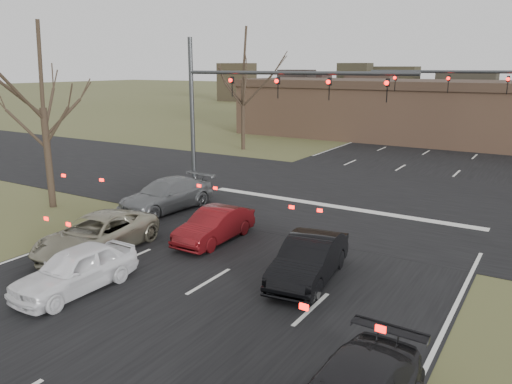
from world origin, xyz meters
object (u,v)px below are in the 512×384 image
(car_white_sedan, at_px, (75,269))
(car_black_hatch, at_px, (309,259))
(car_red_ahead, at_px, (214,225))
(building, at_px, (472,112))
(car_grey_ahead, at_px, (166,195))
(mast_arm_near, at_px, (242,96))
(car_silver_suv, at_px, (97,235))

(car_white_sedan, distance_m, car_black_hatch, 7.04)
(car_white_sedan, bearing_deg, car_red_ahead, 81.61)
(building, height_order, car_red_ahead, building)
(car_grey_ahead, distance_m, car_red_ahead, 5.00)
(building, distance_m, car_white_sedan, 37.92)
(mast_arm_near, bearing_deg, car_red_ahead, -65.25)
(building, relative_size, car_black_hatch, 10.07)
(building, distance_m, mast_arm_near, 26.14)
(mast_arm_near, distance_m, car_white_sedan, 13.48)
(car_black_hatch, bearing_deg, car_silver_suv, -173.67)
(building, distance_m, car_red_ahead, 32.19)
(mast_arm_near, xyz_separation_m, car_black_hatch, (7.79, -8.23, -4.38))
(car_grey_ahead, bearing_deg, car_black_hatch, -15.48)
(mast_arm_near, height_order, car_black_hatch, mast_arm_near)
(car_silver_suv, xyz_separation_m, car_white_sedan, (1.90, -2.47, -0.02))
(car_black_hatch, distance_m, car_red_ahead, 4.82)
(car_silver_suv, distance_m, car_black_hatch, 7.68)
(car_silver_suv, distance_m, car_grey_ahead, 5.73)
(car_white_sedan, distance_m, car_red_ahead, 5.75)
(car_red_ahead, bearing_deg, car_black_hatch, -17.27)
(mast_arm_near, bearing_deg, car_grey_ahead, -105.54)
(car_white_sedan, relative_size, car_black_hatch, 0.93)
(building, bearing_deg, car_silver_suv, -101.13)
(mast_arm_near, bearing_deg, building, 73.87)
(car_black_hatch, bearing_deg, car_grey_ahead, 150.48)
(building, height_order, car_grey_ahead, building)
(building, xyz_separation_m, car_red_ahead, (-4.06, -31.87, -2.03))
(mast_arm_near, relative_size, car_white_sedan, 3.09)
(mast_arm_near, distance_m, car_silver_suv, 10.99)
(car_red_ahead, bearing_deg, car_silver_suv, -132.37)
(car_red_ahead, bearing_deg, car_white_sedan, -100.24)
(mast_arm_near, relative_size, car_grey_ahead, 2.45)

